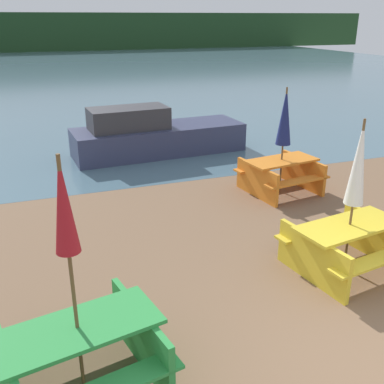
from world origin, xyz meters
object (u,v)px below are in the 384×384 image
object	(u,v)px
picnic_table_yellow	(347,242)
boat	(154,136)
umbrella_navy	(285,117)
umbrella_crimson	(64,210)
picnic_table_green	(80,352)
picnic_table_orange	(281,173)
umbrella_white	(359,164)

from	to	relation	value
picnic_table_yellow	boat	bearing A→B (deg)	98.76
picnic_table_yellow	umbrella_navy	xyz separation A→B (m)	(0.72, 3.14, 1.18)
picnic_table_yellow	umbrella_crimson	world-z (taller)	umbrella_crimson
picnic_table_green	picnic_table_yellow	world-z (taller)	picnic_table_green
picnic_table_orange	boat	xyz separation A→B (m)	(-1.78, 3.73, 0.07)
picnic_table_green	picnic_table_orange	xyz separation A→B (m)	(4.70, 4.17, -0.01)
picnic_table_orange	umbrella_navy	world-z (taller)	umbrella_navy
picnic_table_green	umbrella_white	xyz separation A→B (m)	(3.97, 1.02, 1.21)
picnic_table_green	umbrella_crimson	size ratio (longest dim) A/B	0.74
umbrella_crimson	boat	bearing A→B (deg)	69.74
umbrella_crimson	picnic_table_yellow	bearing A→B (deg)	14.46
picnic_table_orange	boat	bearing A→B (deg)	115.53
umbrella_navy	umbrella_crimson	bearing A→B (deg)	-138.41
picnic_table_yellow	umbrella_crimson	bearing A→B (deg)	-165.54
picnic_table_orange	boat	distance (m)	4.13
picnic_table_yellow	boat	distance (m)	6.95
umbrella_white	picnic_table_green	bearing A→B (deg)	-165.54
umbrella_white	picnic_table_orange	bearing A→B (deg)	77.05
picnic_table_green	umbrella_white	size ratio (longest dim) A/B	0.81
picnic_table_green	boat	bearing A→B (deg)	69.74
picnic_table_green	umbrella_crimson	world-z (taller)	umbrella_crimson
boat	picnic_table_green	bearing A→B (deg)	-113.72
picnic_table_yellow	umbrella_navy	bearing A→B (deg)	77.05
picnic_table_yellow	picnic_table_orange	size ratio (longest dim) A/B	1.07
umbrella_crimson	boat	distance (m)	8.55
picnic_table_orange	umbrella_crimson	world-z (taller)	umbrella_crimson
boat	umbrella_white	bearing A→B (deg)	-84.70
picnic_table_green	umbrella_navy	xyz separation A→B (m)	(4.70, 4.17, 1.18)
umbrella_navy	picnic_table_orange	bearing A→B (deg)	0.00
umbrella_navy	boat	bearing A→B (deg)	115.53
boat	umbrella_crimson	bearing A→B (deg)	-113.72
picnic_table_yellow	umbrella_white	size ratio (longest dim) A/B	0.80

